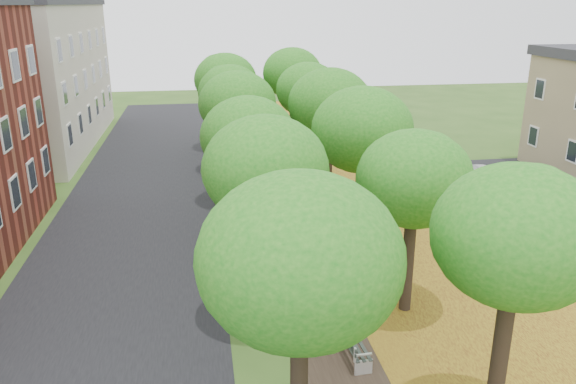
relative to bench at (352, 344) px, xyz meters
name	(u,v)px	position (x,y,z in m)	size (l,w,h in m)	color
street_asphalt	(133,228)	(-7.54, 11.46, -0.46)	(8.00, 70.00, 0.01)	black
footpath	(290,219)	(-0.04, 11.46, -0.46)	(3.20, 70.00, 0.01)	black
leaf_verge	(387,214)	(4.96, 11.46, -0.46)	(7.50, 70.00, 0.01)	#A8911F
parking_lot	(532,199)	(13.46, 12.46, -0.46)	(9.00, 16.00, 0.01)	black
tree_row_west	(242,119)	(-2.24, 11.46, 4.59)	(4.13, 34.13, 6.83)	black
tree_row_east	(344,116)	(2.56, 11.46, 4.59)	(4.13, 34.13, 6.83)	black
building_cream	(16,75)	(-17.04, 29.46, 4.75)	(10.30, 20.30, 10.40)	beige
bench	(352,344)	(0.00, 0.00, 0.00)	(0.65, 1.90, 0.89)	#242D27
car_silver	(545,221)	(10.96, 7.50, 0.31)	(1.82, 4.52, 1.54)	silver
car_red	(550,225)	(10.96, 7.09, 0.31)	(1.63, 4.67, 1.54)	maroon
car_grey	(499,193)	(10.96, 11.57, 0.28)	(2.07, 5.10, 1.48)	#323136
car_white	(465,173)	(10.96, 15.48, 0.22)	(2.25, 4.88, 1.36)	silver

